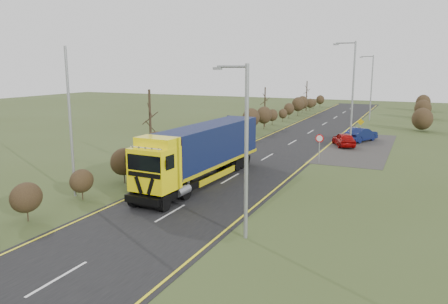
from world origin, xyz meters
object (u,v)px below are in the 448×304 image
object	(u,v)px
streetlight_near	(245,146)
car_blue_sedan	(361,135)
car_red_hatchback	(344,139)
speed_sign	(319,143)
lorry	(201,150)

from	to	relation	value
streetlight_near	car_blue_sedan	bearing A→B (deg)	87.07
car_red_hatchback	car_blue_sedan	xyz separation A→B (m)	(1.16, 3.56, 0.04)
streetlight_near	speed_sign	size ratio (longest dim) A/B	3.32
car_blue_sedan	streetlight_near	distance (m)	29.30
car_blue_sedan	streetlight_near	world-z (taller)	streetlight_near
lorry	car_blue_sedan	bearing A→B (deg)	72.52
car_red_hatchback	car_blue_sedan	world-z (taller)	car_blue_sedan
streetlight_near	speed_sign	xyz separation A→B (m)	(-0.25, 16.94, -2.64)
car_red_hatchback	streetlight_near	xyz separation A→B (m)	(-0.32, -25.48, 3.63)
streetlight_near	car_red_hatchback	bearing A→B (deg)	89.27
streetlight_near	speed_sign	distance (m)	17.15
car_red_hatchback	speed_sign	size ratio (longest dim) A/B	1.67
speed_sign	car_blue_sedan	bearing A→B (deg)	81.82
lorry	streetlight_near	world-z (taller)	streetlight_near
car_red_hatchback	streetlight_near	size ratio (longest dim) A/B	0.50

